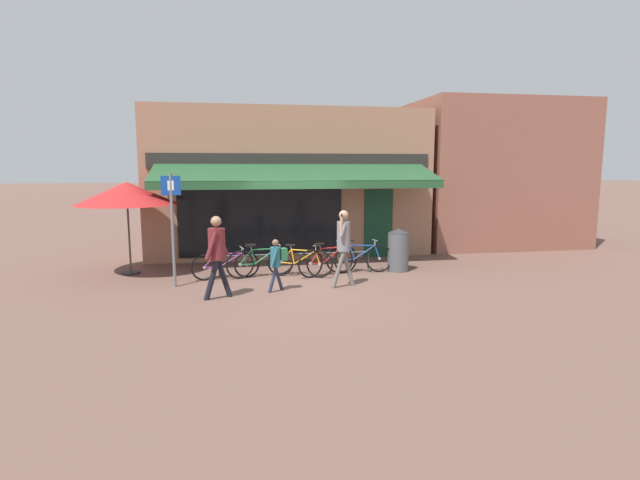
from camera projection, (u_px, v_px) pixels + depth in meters
ground_plane at (303, 282)px, 12.19m from camera, size 160.00×160.00×0.00m
shop_front at (288, 182)px, 16.27m from camera, size 8.80×4.78×4.58m
neighbour_building at (491, 174)px, 18.05m from camera, size 5.74×4.00×5.05m
bike_rack_rail at (296, 257)px, 12.94m from camera, size 4.00×0.04×0.57m
bicycle_purple at (226, 265)px, 12.47m from camera, size 1.70×0.52×0.79m
bicycle_green at (261, 262)px, 12.69m from camera, size 1.78×0.61×0.88m
bicycle_orange at (300, 262)px, 12.76m from camera, size 1.65×0.79×0.86m
bicycle_red at (328, 261)px, 12.87m from camera, size 1.71×0.77×0.87m
bicycle_blue at (359, 258)px, 13.23m from camera, size 1.82×0.52×0.89m
pedestrian_adult at (344, 239)px, 11.54m from camera, size 0.61×0.49×1.81m
pedestrian_child at (277, 259)px, 11.18m from camera, size 0.46×0.42×1.20m
pedestrian_second_adult at (217, 248)px, 10.53m from camera, size 0.61×0.57×1.78m
litter_bin at (398, 250)px, 13.41m from camera, size 0.57×0.57×1.15m
parking_sign at (172, 219)px, 11.48m from camera, size 0.44×0.07×2.65m
cafe_parasol at (127, 194)px, 12.81m from camera, size 2.59×2.59×2.41m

